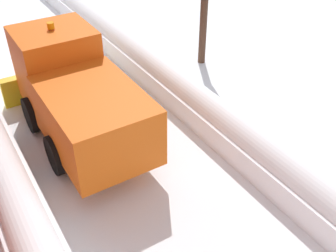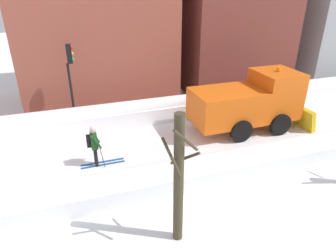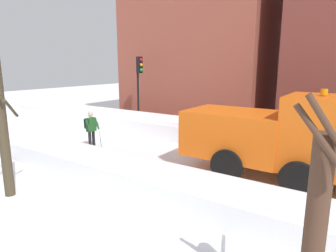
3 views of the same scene
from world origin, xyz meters
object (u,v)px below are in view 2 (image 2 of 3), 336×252
plow_truck (250,102)px  bare_tree_near (179,180)px  traffic_light_pole (71,71)px  skier (94,144)px

plow_truck → bare_tree_near: 8.38m
plow_truck → traffic_light_pole: traffic_light_pole is taller
traffic_light_pole → skier: bearing=6.5°
skier → plow_truck: bearing=97.3°
traffic_light_pole → bare_tree_near: size_ratio=1.05×
skier → traffic_light_pole: (-4.05, -0.46, 1.99)m
traffic_light_pole → bare_tree_near: 9.17m
skier → traffic_light_pole: size_ratio=0.42×
skier → bare_tree_near: bearing=20.9°
bare_tree_near → skier: bearing=-159.1°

